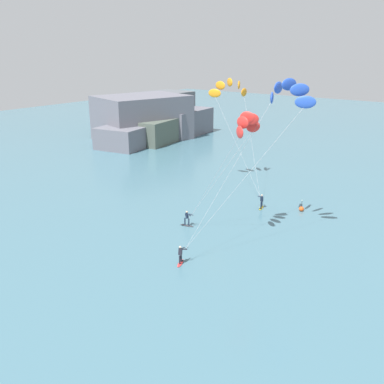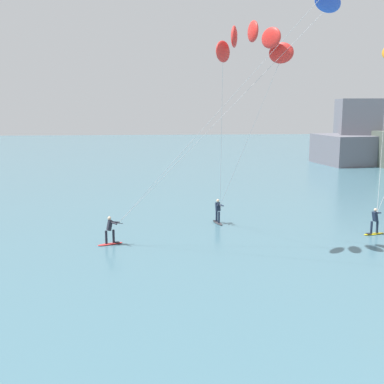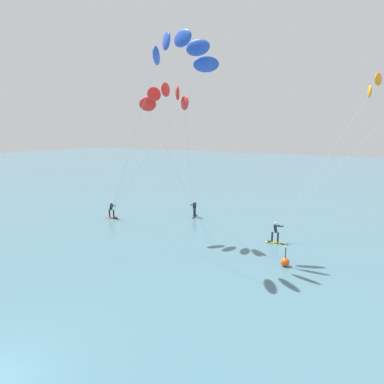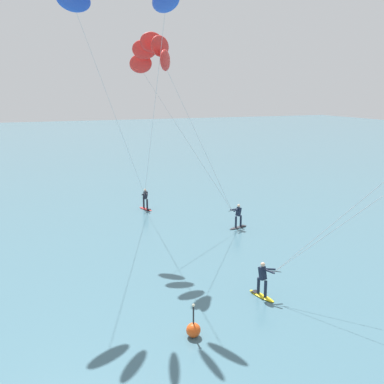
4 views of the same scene
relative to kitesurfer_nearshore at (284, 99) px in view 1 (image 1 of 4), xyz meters
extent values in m
ellipsoid|color=red|center=(-10.52, 3.75, -13.36)|extent=(1.52, 0.90, 0.08)
cube|color=black|center=(-10.14, 3.90, -13.31)|extent=(0.37, 0.37, 0.02)
cylinder|color=black|center=(-10.73, 3.66, -12.93)|extent=(0.14, 0.14, 0.78)
cylinder|color=black|center=(-10.32, 3.83, -12.93)|extent=(0.14, 0.14, 0.78)
cube|color=black|center=(-10.52, 3.75, -12.24)|extent=(0.41, 0.40, 0.63)
sphere|color=beige|center=(-10.52, 3.75, -11.82)|extent=(0.20, 0.20, 0.20)
cylinder|color=black|center=(-10.00, 3.56, -12.09)|extent=(0.53, 0.21, 0.03)
cylinder|color=black|center=(-10.23, 3.76, -12.06)|extent=(0.60, 0.11, 0.15)
cylinder|color=black|center=(-10.30, 3.55, -12.06)|extent=(0.51, 0.47, 0.15)
ellipsoid|color=blue|center=(-0.27, -2.14, -0.14)|extent=(1.07, 1.79, 1.10)
ellipsoid|color=blue|center=(-0.01, -1.40, 0.85)|extent=(1.57, 1.46, 1.10)
ellipsoid|color=blue|center=(0.43, -0.15, 1.23)|extent=(1.83, 0.91, 1.10)
ellipsoid|color=blue|center=(0.88, 1.09, 0.85)|extent=(1.84, 0.41, 1.10)
ellipsoid|color=blue|center=(1.14, 1.83, -0.14)|extent=(1.79, 1.07, 1.10)
cylinder|color=#B2B2B7|center=(-5.14, 0.71, -6.26)|extent=(9.75, 5.72, 11.66)
cylinder|color=#B2B2B7|center=(-4.43, 2.69, -6.26)|extent=(11.16, 1.75, 11.66)
ellipsoid|color=yellow|center=(5.80, 4.73, -13.36)|extent=(1.54, 0.73, 0.08)
cube|color=black|center=(5.40, 4.63, -13.31)|extent=(0.34, 0.35, 0.02)
cylinder|color=#192338|center=(6.01, 4.79, -12.93)|extent=(0.14, 0.14, 0.78)
cylinder|color=#192338|center=(5.58, 4.68, -12.93)|extent=(0.14, 0.14, 0.78)
cube|color=#192338|center=(5.80, 4.73, -12.24)|extent=(0.39, 0.37, 0.63)
sphere|color=beige|center=(5.80, 4.73, -11.82)|extent=(0.20, 0.20, 0.20)
cylinder|color=black|center=(6.12, 5.18, -12.09)|extent=(0.35, 0.46, 0.03)
cylinder|color=#192338|center=(5.87, 5.02, -12.06)|extent=(0.24, 0.60, 0.15)
cylinder|color=#192338|center=(6.05, 4.89, -12.06)|extent=(0.56, 0.39, 0.15)
ellipsoid|color=orange|center=(14.16, 12.55, -1.28)|extent=(1.81, 0.58, 1.10)
ellipsoid|color=orange|center=(13.55, 13.00, -0.31)|extent=(1.70, 1.19, 1.10)
ellipsoid|color=orange|center=(12.51, 13.77, 0.06)|extent=(1.32, 1.63, 1.10)
ellipsoid|color=orange|center=(11.47, 14.55, -0.31)|extent=(0.75, 1.81, 1.10)
ellipsoid|color=orange|center=(10.86, 15.00, -1.28)|extent=(0.58, 1.81, 1.10)
cylinder|color=#B2B2B7|center=(10.14, 8.86, -6.83)|extent=(8.05, 7.39, 10.52)
cylinder|color=#B2B2B7|center=(8.49, 10.09, -6.83)|extent=(4.75, 9.84, 10.52)
ellipsoid|color=#333338|center=(-3.60, 8.42, -13.36)|extent=(0.72, 1.54, 0.08)
cube|color=black|center=(-3.70, 8.82, -13.31)|extent=(0.35, 0.34, 0.02)
cylinder|color=#192338|center=(-3.55, 8.20, -12.93)|extent=(0.14, 0.14, 0.78)
cylinder|color=#192338|center=(-3.66, 8.63, -12.93)|extent=(0.14, 0.14, 0.78)
cube|color=#192338|center=(-3.60, 8.42, -12.24)|extent=(0.37, 0.38, 0.63)
sphere|color=beige|center=(-3.60, 8.42, -11.82)|extent=(0.20, 0.20, 0.20)
cylinder|color=black|center=(-3.52, 7.87, -12.09)|extent=(0.11, 0.55, 0.03)
cylinder|color=#192338|center=(-3.45, 8.16, -12.06)|extent=(0.38, 0.56, 0.15)
cylinder|color=#192338|center=(-3.67, 8.13, -12.06)|extent=(0.22, 0.61, 0.15)
ellipsoid|color=red|center=(-4.26, 1.99, -2.65)|extent=(1.09, 1.32, 1.10)
ellipsoid|color=red|center=(-3.67, 2.08, -1.88)|extent=(0.65, 1.44, 1.10)
ellipsoid|color=red|center=(-2.66, 2.24, -1.59)|extent=(0.53, 1.44, 1.10)
ellipsoid|color=red|center=(-1.65, 2.39, -1.88)|extent=(1.00, 1.37, 1.10)
ellipsoid|color=red|center=(-1.06, 2.48, -2.65)|extent=(1.32, 1.09, 1.10)
cylinder|color=#B2B2B7|center=(-3.89, 4.93, -7.52)|extent=(0.76, 5.90, 9.15)
cylinder|color=#B2B2B7|center=(-2.29, 5.18, -7.52)|extent=(2.48, 5.41, 9.15)
sphere|color=#EA5119|center=(7.69, 0.62, -13.12)|extent=(0.56, 0.56, 0.56)
cylinder|color=#262628|center=(7.69, 0.62, -12.49)|extent=(0.06, 0.06, 0.70)
sphere|color=#F2F2CC|center=(7.69, 0.62, -12.08)|extent=(0.12, 0.12, 0.12)
cube|color=#4C564C|center=(28.49, 41.06, -11.11)|extent=(17.82, 12.49, 4.58)
cube|color=#565B60|center=(33.26, 47.16, -9.20)|extent=(20.34, 10.69, 8.39)
cube|color=slate|center=(26.67, 43.24, -9.04)|extent=(19.63, 16.50, 8.72)
cube|color=slate|center=(25.21, 41.61, -11.43)|extent=(22.39, 11.49, 3.93)
cube|color=slate|center=(35.43, 42.02, -10.75)|extent=(13.59, 13.07, 5.30)
camera|label=1|loc=(-36.63, -17.30, 4.40)|focal=40.47mm
camera|label=2|loc=(-7.92, -24.28, -5.28)|focal=46.22mm
camera|label=3|loc=(12.73, -19.77, -4.76)|focal=30.84mm
camera|label=4|loc=(21.31, -4.78, -4.22)|focal=39.98mm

